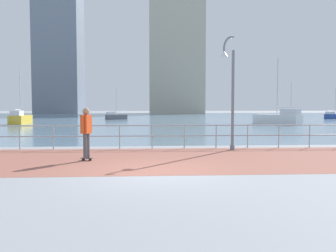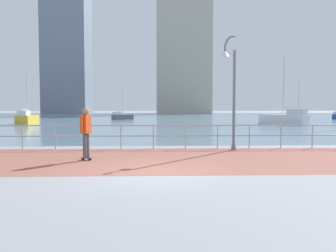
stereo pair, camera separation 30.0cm
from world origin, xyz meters
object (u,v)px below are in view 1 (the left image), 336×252
(skateboarder, at_px, (86,129))
(sailboat_gray, at_px, (334,116))
(sailboat_teal, at_px, (20,119))
(lamppost, at_px, (230,87))
(sailboat_navy, at_px, (291,115))
(sailboat_red, at_px, (116,116))
(sailboat_white, at_px, (279,118))

(skateboarder, relative_size, sailboat_gray, 0.38)
(sailboat_teal, bearing_deg, lamppost, -53.23)
(skateboarder, bearing_deg, sailboat_teal, 114.68)
(sailboat_teal, bearing_deg, sailboat_navy, 24.17)
(skateboarder, relative_size, sailboat_navy, 0.31)
(sailboat_teal, height_order, sailboat_red, sailboat_teal)
(sailboat_red, bearing_deg, lamppost, -77.04)
(sailboat_white, distance_m, sailboat_navy, 21.55)
(sailboat_navy, bearing_deg, skateboarder, -121.10)
(lamppost, distance_m, sailboat_gray, 44.25)
(lamppost, height_order, skateboarder, lamppost)
(skateboarder, relative_size, sailboat_teal, 0.29)
(lamppost, relative_size, skateboarder, 2.68)
(sailboat_white, height_order, sailboat_red, sailboat_white)
(sailboat_gray, bearing_deg, sailboat_teal, -162.41)
(sailboat_red, bearing_deg, sailboat_gray, 1.49)
(sailboat_teal, relative_size, sailboat_red, 1.31)
(skateboarder, distance_m, sailboat_teal, 27.82)
(sailboat_white, bearing_deg, sailboat_navy, 63.28)
(sailboat_white, xyz_separation_m, sailboat_navy, (9.69, 19.25, -0.10))
(sailboat_navy, xyz_separation_m, sailboat_teal, (-36.83, -16.53, 0.02))
(lamppost, distance_m, sailboat_navy, 44.10)
(lamppost, bearing_deg, sailboat_white, 63.40)
(lamppost, relative_size, sailboat_teal, 0.79)
(skateboarder, height_order, sailboat_navy, sailboat_navy)
(sailboat_white, relative_size, sailboat_red, 1.49)
(sailboat_white, xyz_separation_m, sailboat_red, (-18.23, 15.27, -0.22))
(lamppost, distance_m, sailboat_teal, 28.59)
(sailboat_navy, height_order, sailboat_red, sailboat_navy)
(lamppost, distance_m, skateboarder, 6.17)
(lamppost, xyz_separation_m, sailboat_gray, (25.27, 36.26, -2.17))
(sailboat_gray, relative_size, sailboat_navy, 0.82)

